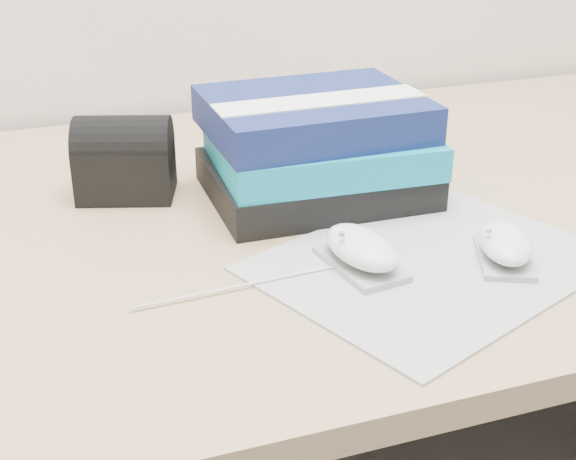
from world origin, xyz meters
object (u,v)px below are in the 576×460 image
object	(u,v)px
desk	(307,334)
mouse_rear	(361,250)
book_stack	(316,148)
pouch	(125,158)
mouse_front	(505,245)

from	to	relation	value
desk	mouse_rear	world-z (taller)	mouse_rear
desk	book_stack	bearing A→B (deg)	-99.85
book_stack	pouch	size ratio (longest dim) A/B	1.99
book_stack	pouch	world-z (taller)	book_stack
book_stack	pouch	xyz separation A→B (m)	(-0.22, 0.08, -0.01)
mouse_rear	book_stack	size ratio (longest dim) A/B	0.42
mouse_rear	book_stack	xyz separation A→B (m)	(0.03, 0.20, 0.04)
pouch	mouse_front	bearing A→B (deg)	-42.01
desk	mouse_rear	xyz separation A→B (m)	(-0.03, -0.24, 0.26)
pouch	mouse_rear	bearing A→B (deg)	-54.33
mouse_rear	mouse_front	size ratio (longest dim) A/B	1.02
mouse_rear	mouse_front	xyz separation A→B (m)	(0.15, -0.04, -0.00)
desk	pouch	distance (m)	0.36
mouse_rear	desk	bearing A→B (deg)	82.11
mouse_front	pouch	size ratio (longest dim) A/B	0.82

